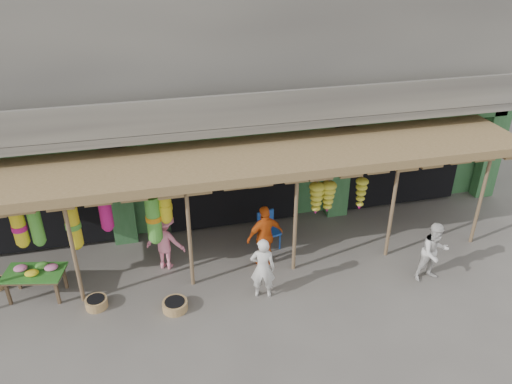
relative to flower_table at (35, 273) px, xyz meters
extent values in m
plane|color=#514C47|center=(4.98, -0.22, -0.64)|extent=(80.00, 80.00, 0.00)
cube|color=gray|center=(4.98, 4.78, 4.36)|extent=(16.00, 6.00, 4.00)
cube|color=#2D6033|center=(4.98, 4.93, 0.86)|extent=(16.00, 5.70, 3.00)
cube|color=gray|center=(4.98, 1.43, 2.56)|extent=(16.00, 0.90, 0.22)
cube|color=gray|center=(4.98, 1.03, 3.06)|extent=(16.00, 0.10, 0.80)
cube|color=#2D6033|center=(4.98, 1.83, 2.21)|extent=(16.00, 0.35, 0.35)
cube|color=yellow|center=(-0.02, 1.75, 2.11)|extent=(1.70, 0.06, 0.55)
cube|color=#B21414|center=(-0.02, 1.71, 2.11)|extent=(1.30, 0.02, 0.30)
cube|color=black|center=(-0.02, 2.78, 0.71)|extent=(3.60, 2.00, 2.50)
cube|color=black|center=(4.98, 2.78, 0.71)|extent=(3.60, 2.00, 2.50)
cube|color=black|center=(9.98, 2.78, 0.71)|extent=(3.60, 2.00, 2.50)
cube|color=#2D6033|center=(1.98, 1.83, 0.86)|extent=(0.60, 0.35, 3.00)
cube|color=#2D6033|center=(7.98, 1.83, 0.86)|extent=(0.60, 0.35, 3.00)
cube|color=#2D6033|center=(12.88, 1.83, 0.86)|extent=(0.60, 0.35, 3.00)
cylinder|color=brown|center=(0.98, -0.42, 0.66)|extent=(0.09, 0.09, 2.60)
cylinder|color=brown|center=(3.48, -0.42, 0.66)|extent=(0.09, 0.09, 2.60)
cylinder|color=brown|center=(5.98, -0.42, 0.66)|extent=(0.09, 0.09, 2.60)
cylinder|color=brown|center=(8.48, -0.42, 0.66)|extent=(0.09, 0.09, 2.60)
cylinder|color=brown|center=(10.98, -0.42, 0.66)|extent=(0.09, 0.09, 2.60)
cylinder|color=brown|center=(4.73, -0.42, 1.86)|extent=(12.90, 0.08, 0.08)
cylinder|color=brown|center=(1.98, -0.02, 1.71)|extent=(5.50, 0.06, 0.06)
cube|color=brown|center=(4.98, 0.68, 2.04)|extent=(14.00, 2.70, 0.22)
cube|color=brown|center=(-0.61, -0.17, -0.35)|extent=(0.08, 0.08, 0.58)
cube|color=brown|center=(0.45, -0.40, -0.35)|extent=(0.08, 0.08, 0.58)
cube|color=brown|center=(-0.49, 0.36, -0.35)|extent=(0.08, 0.08, 0.58)
cube|color=brown|center=(0.57, 0.13, -0.35)|extent=(0.08, 0.08, 0.58)
cube|color=brown|center=(-0.02, -0.02, -0.02)|extent=(1.39, 0.98, 0.05)
cube|color=#26661E|center=(-0.02, -0.02, 0.03)|extent=(1.45, 1.03, 0.03)
ellipsoid|color=pink|center=(-0.31, 0.14, 0.09)|extent=(0.30, 0.25, 0.13)
ellipsoid|color=yellow|center=(-0.04, -0.11, 0.09)|extent=(0.30, 0.25, 0.13)
ellipsoid|color=pink|center=(0.36, 0.01, 0.09)|extent=(0.30, 0.25, 0.13)
ellipsoid|color=#51AA38|center=(0.15, 0.13, 0.09)|extent=(0.30, 0.25, 0.13)
cylinder|color=#1A4AAB|center=(5.49, 0.37, -0.41)|extent=(0.04, 0.04, 0.45)
cylinder|color=#1A4AAB|center=(5.88, 0.46, -0.41)|extent=(0.04, 0.04, 0.45)
cylinder|color=#1A4AAB|center=(5.39, 0.76, -0.41)|extent=(0.04, 0.04, 0.45)
cylinder|color=#1A4AAB|center=(5.78, 0.86, -0.41)|extent=(0.04, 0.04, 0.45)
cube|color=#1A4AAB|center=(5.63, 0.61, -0.16)|extent=(0.57, 0.57, 0.06)
cube|color=#1A4AAB|center=(5.58, 0.83, 0.11)|extent=(0.47, 0.16, 0.51)
cylinder|color=olive|center=(2.98, -1.22, -0.53)|extent=(0.74, 0.74, 0.22)
cylinder|color=#916643|center=(1.28, -0.72, -0.52)|extent=(0.56, 0.56, 0.22)
imported|color=silver|center=(4.98, -1.22, 0.14)|extent=(0.64, 0.51, 1.54)
imported|color=silver|center=(9.05, -1.57, 0.13)|extent=(0.78, 0.62, 1.53)
imported|color=#D65714|center=(5.34, -0.07, 0.19)|extent=(1.04, 0.61, 1.66)
imported|color=pink|center=(2.93, 0.41, 0.13)|extent=(1.14, 0.93, 1.53)
camera|label=1|loc=(2.71, -9.90, 6.97)|focal=35.00mm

